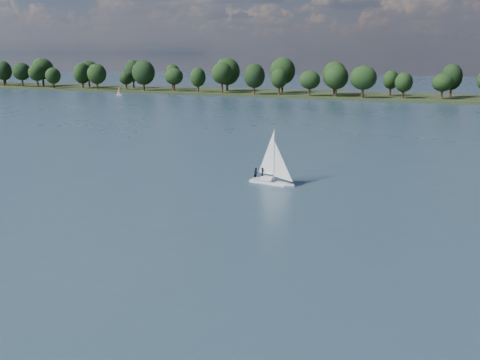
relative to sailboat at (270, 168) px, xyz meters
name	(u,v)px	position (x,y,z in m)	size (l,w,h in m)	color
ground	(349,134)	(0.46, 51.31, -2.29)	(700.00, 700.00, 0.00)	#233342
far_shore	(406,98)	(0.46, 163.31, -2.29)	(660.00, 40.00, 1.50)	black
sailboat	(270,168)	(0.00, 0.00, 0.00)	(6.45, 2.87, 8.21)	silver
dinghy_pink	(119,93)	(-117.76, 129.09, -1.32)	(2.65, 1.25, 4.11)	white
pontoon	(52,89)	(-172.54, 147.81, -2.29)	(4.00, 2.00, 0.50)	#5A5D60
treeline	(369,78)	(-14.59, 159.91, 5.72)	(563.10, 73.66, 17.74)	black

